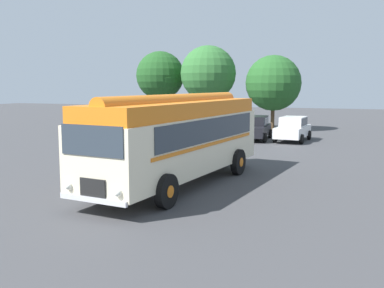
% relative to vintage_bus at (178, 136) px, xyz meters
% --- Properties ---
extents(ground_plane, '(120.00, 120.00, 0.00)m').
position_rel_vintage_bus_xyz_m(ground_plane, '(-0.49, 0.51, -1.89)').
color(ground_plane, '#3D3D3F').
extents(vintage_bus, '(3.80, 10.33, 3.49)m').
position_rel_vintage_bus_xyz_m(vintage_bus, '(0.00, 0.00, 0.00)').
color(vintage_bus, beige).
rests_on(vintage_bus, ground).
extents(car_near_left, '(2.10, 4.27, 1.66)m').
position_rel_vintage_bus_xyz_m(car_near_left, '(-0.26, 15.15, -1.05)').
color(car_near_left, black).
rests_on(car_near_left, ground).
extents(car_mid_left, '(2.24, 4.34, 1.66)m').
position_rel_vintage_bus_xyz_m(car_mid_left, '(2.32, 15.30, -1.05)').
color(car_mid_left, silver).
rests_on(car_mid_left, ground).
extents(tree_far_left, '(4.36, 4.36, 6.85)m').
position_rel_vintage_bus_xyz_m(tree_far_left, '(-10.41, 21.91, 2.70)').
color(tree_far_left, '#4C3823').
rests_on(tree_far_left, ground).
extents(tree_left_of_centre, '(4.75, 4.75, 7.17)m').
position_rel_vintage_bus_xyz_m(tree_left_of_centre, '(-5.85, 21.28, 2.97)').
color(tree_left_of_centre, '#4C3823').
rests_on(tree_left_of_centre, ground).
extents(tree_centre, '(4.65, 4.65, 6.30)m').
position_rel_vintage_bus_xyz_m(tree_centre, '(-0.31, 22.20, 2.02)').
color(tree_centre, '#4C3823').
rests_on(tree_centre, ground).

